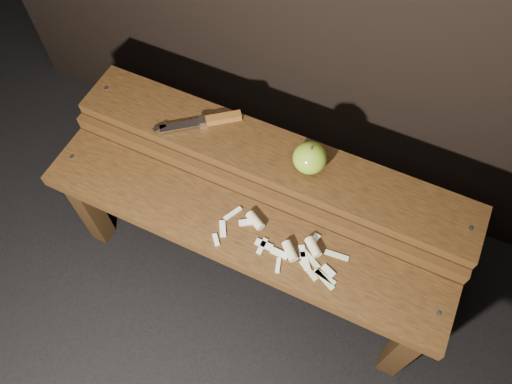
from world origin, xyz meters
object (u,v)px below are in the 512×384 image
at_px(knife, 212,120).
at_px(bench_rear_tier, 271,170).
at_px(apple, 310,158).
at_px(bench_front_tier, 238,242).

bearing_deg(knife, bench_rear_tier, -7.80).
bearing_deg(bench_rear_tier, knife, 172.20).
xyz_separation_m(apple, knife, (-0.31, 0.02, -0.03)).
relative_size(apple, knife, 0.44).
relative_size(bench_front_tier, bench_rear_tier, 1.00).
distance_m(bench_front_tier, bench_rear_tier, 0.23).
bearing_deg(apple, knife, 175.68).
height_order(bench_front_tier, bench_rear_tier, bench_rear_tier).
height_order(bench_front_tier, knife, knife).
bearing_deg(apple, bench_front_tier, -115.29).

